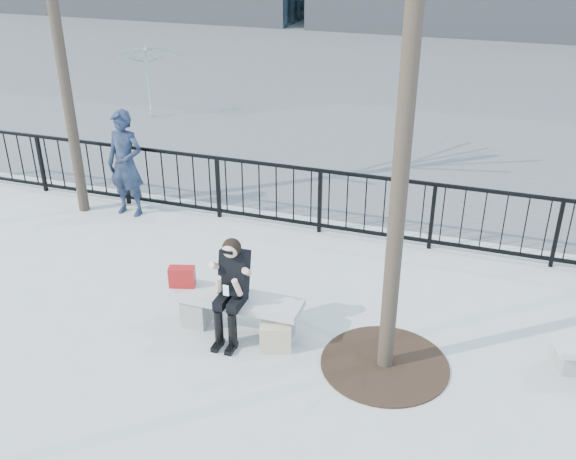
% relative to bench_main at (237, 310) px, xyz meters
% --- Properties ---
extents(ground, '(120.00, 120.00, 0.00)m').
position_rel_bench_main_xyz_m(ground, '(0.00, 0.00, -0.30)').
color(ground, '#A1A09B').
rests_on(ground, ground).
extents(street_surface, '(60.00, 23.00, 0.01)m').
position_rel_bench_main_xyz_m(street_surface, '(0.00, 15.00, -0.30)').
color(street_surface, '#474747').
rests_on(street_surface, ground).
extents(railing, '(14.00, 0.06, 1.10)m').
position_rel_bench_main_xyz_m(railing, '(0.00, 3.00, 0.25)').
color(railing, black).
rests_on(railing, ground).
extents(tree_grate, '(1.50, 1.50, 0.02)m').
position_rel_bench_main_xyz_m(tree_grate, '(1.90, -0.10, -0.29)').
color(tree_grate, black).
rests_on(tree_grate, ground).
extents(bench_main, '(1.65, 0.46, 0.49)m').
position_rel_bench_main_xyz_m(bench_main, '(0.00, 0.00, 0.00)').
color(bench_main, gray).
rests_on(bench_main, ground).
extents(seated_woman, '(0.50, 0.64, 1.34)m').
position_rel_bench_main_xyz_m(seated_woman, '(0.00, -0.16, 0.37)').
color(seated_woman, black).
rests_on(seated_woman, ground).
extents(handbag, '(0.35, 0.24, 0.27)m').
position_rel_bench_main_xyz_m(handbag, '(-0.75, 0.02, 0.32)').
color(handbag, maroon).
rests_on(handbag, bench_main).
extents(shopping_bag, '(0.40, 0.25, 0.36)m').
position_rel_bench_main_xyz_m(shopping_bag, '(0.60, -0.27, -0.12)').
color(shopping_bag, beige).
rests_on(shopping_bag, ground).
extents(standing_man, '(0.68, 0.46, 1.84)m').
position_rel_bench_main_xyz_m(standing_man, '(-3.13, 2.64, 0.62)').
color(standing_man, black).
rests_on(standing_man, ground).
extents(vendor_umbrella, '(2.64, 2.66, 1.82)m').
position_rel_bench_main_xyz_m(vendor_umbrella, '(-5.71, 7.90, 0.61)').
color(vendor_umbrella, yellow).
rests_on(vendor_umbrella, ground).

